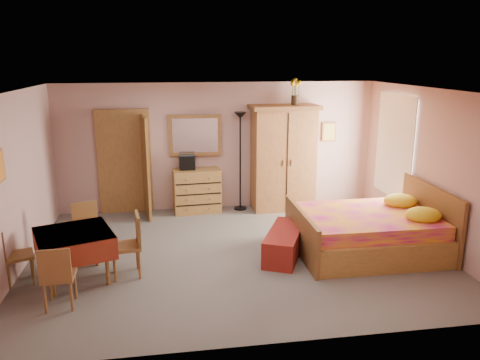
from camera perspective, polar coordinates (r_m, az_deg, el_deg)
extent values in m
plane|color=#69645D|center=(7.66, -0.39, -8.95)|extent=(6.50, 6.50, 0.00)
plane|color=brown|center=(7.03, -0.43, 10.85)|extent=(6.50, 6.50, 0.00)
cube|color=tan|center=(9.66, -2.63, 4.11)|extent=(6.50, 0.10, 2.60)
cube|color=tan|center=(4.89, 3.99, -6.57)|extent=(6.50, 0.10, 2.60)
cube|color=tan|center=(7.49, -25.81, -0.48)|extent=(0.10, 5.00, 2.60)
cube|color=tan|center=(8.35, 22.24, 1.33)|extent=(0.10, 5.00, 2.60)
cube|color=#9E6B35|center=(9.67, -13.86, 2.03)|extent=(1.06, 0.12, 2.15)
cube|color=white|center=(9.32, 18.37, 3.93)|extent=(0.08, 1.40, 1.95)
cube|color=#D8BF59|center=(10.12, 10.79, 5.78)|extent=(0.30, 0.04, 0.40)
cube|color=#A97739|center=(9.56, -5.26, -1.32)|extent=(0.97, 0.53, 0.89)
cube|color=silver|center=(9.53, -5.50, 5.43)|extent=(1.06, 0.11, 0.83)
cube|color=black|center=(9.46, -6.47, 2.15)|extent=(0.31, 0.23, 0.29)
cube|color=black|center=(9.54, 0.03, 2.23)|extent=(0.31, 0.31, 2.02)
cube|color=#A16536|center=(9.63, 5.28, 2.69)|extent=(1.40, 0.75, 2.16)
cube|color=yellow|center=(9.50, 6.73, 10.65)|extent=(0.22, 0.22, 0.52)
cube|color=#BD1275|center=(7.83, 15.22, -4.78)|extent=(2.31, 1.82, 1.06)
cube|color=maroon|center=(7.55, 5.46, -7.63)|extent=(0.96, 1.36, 0.43)
cube|color=maroon|center=(7.06, -19.42, -8.76)|extent=(1.26, 1.26, 0.72)
cube|color=brown|center=(6.41, -21.22, -10.79)|extent=(0.40, 0.40, 0.84)
cube|color=olive|center=(7.72, -17.98, -6.02)|extent=(0.52, 0.52, 0.87)
cube|color=olive|center=(7.26, -25.39, -8.25)|extent=(0.48, 0.48, 0.84)
cube|color=#956132|center=(6.97, -13.79, -7.77)|extent=(0.47, 0.47, 0.92)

